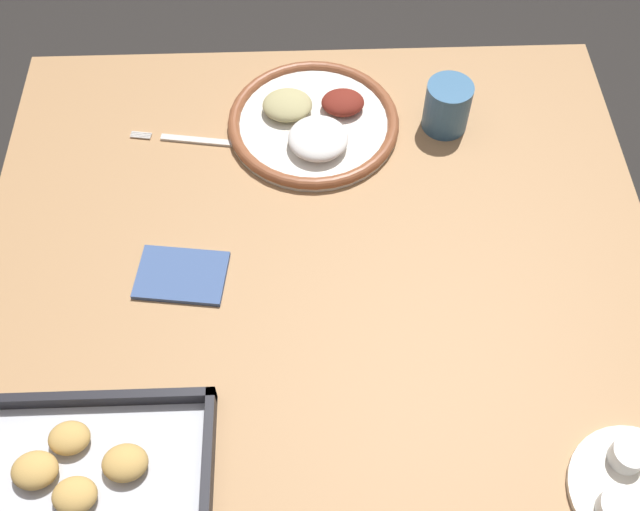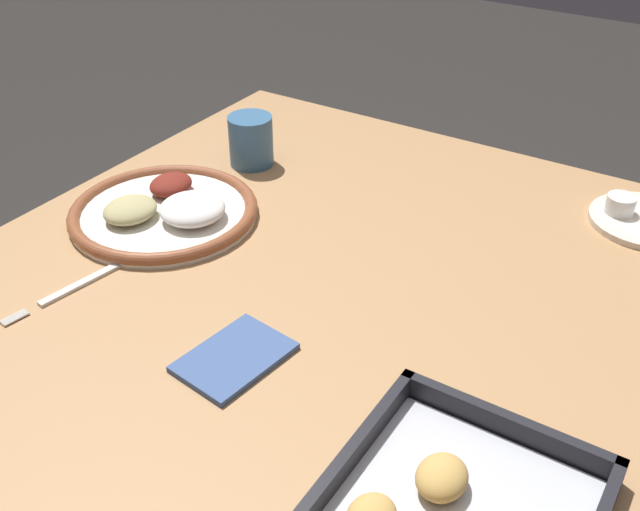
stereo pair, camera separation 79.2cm
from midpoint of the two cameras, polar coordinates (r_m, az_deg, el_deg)
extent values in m
cube|color=#AD7F51|center=(1.02, -15.19, -18.48)|extent=(1.03, 0.96, 0.03)
cylinder|color=#AD7F51|center=(1.70, -12.56, -9.10)|extent=(0.06, 0.06, 0.67)
cylinder|color=white|center=(1.18, -25.10, -10.62)|extent=(0.29, 0.29, 0.01)
torus|color=brown|center=(1.17, -25.17, -10.41)|extent=(0.29, 0.29, 0.02)
ellipsoid|color=white|center=(1.13, -23.69, -10.91)|extent=(0.10, 0.10, 0.03)
ellipsoid|color=maroon|center=(1.20, -24.38, -8.13)|extent=(0.07, 0.06, 0.03)
ellipsoid|color=tan|center=(1.17, -27.97, -10.58)|extent=(0.08, 0.08, 0.03)
cube|color=silver|center=(1.11, -31.88, -16.42)|extent=(0.16, 0.04, 0.00)
cylinder|color=silver|center=(1.12, -37.52, -18.82)|extent=(0.04, 0.01, 0.00)
cylinder|color=silver|center=(1.12, -37.47, -18.94)|extent=(0.04, 0.01, 0.00)
cylinder|color=silver|center=(1.11, -37.42, -19.06)|extent=(0.04, 0.01, 0.00)
cylinder|color=silver|center=(1.11, -37.37, -19.18)|extent=(0.04, 0.01, 0.00)
cylinder|color=silver|center=(1.08, 11.53, -10.99)|extent=(0.04, 0.04, 0.03)
cylinder|color=#B22819|center=(1.07, 11.60, -10.56)|extent=(0.04, 0.04, 0.01)
cube|color=black|center=(0.82, -22.59, -38.19)|extent=(0.35, 0.01, 0.03)
cube|color=black|center=(0.81, -5.03, -34.68)|extent=(0.01, 0.24, 0.03)
ellipsoid|color=tan|center=(0.79, -12.76, -38.95)|extent=(0.06, 0.05, 0.03)
cylinder|color=#38668E|center=(1.24, -17.47, -3.90)|extent=(0.08, 0.08, 0.09)
cube|color=#3F598C|center=(0.94, -24.61, -25.52)|extent=(0.14, 0.11, 0.01)
camera|label=1|loc=(0.40, 65.44, 45.72)|focal=42.00mm
camera|label=2|loc=(0.40, -114.56, -45.72)|focal=42.00mm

